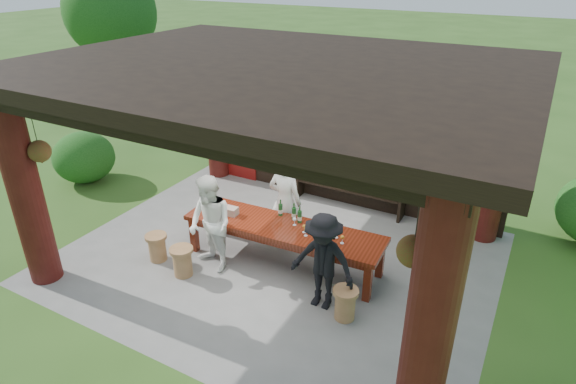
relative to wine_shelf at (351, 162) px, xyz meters
The scene contains 15 objects.
ground 2.70m from the wine_shelf, 98.52° to the right, with size 90.00×90.00×0.00m, color #2D5119.
pavilion 2.32m from the wine_shelf, 100.65° to the right, with size 7.50×6.00×3.60m.
wine_shelf is the anchor object (origin of this frame).
tasting_table 2.59m from the wine_shelf, 94.31° to the right, with size 3.58×1.08×0.75m.
stool_near_left 4.06m from the wine_shelf, 112.39° to the right, with size 0.40×0.40×0.53m.
stool_near_right 3.71m from the wine_shelf, 68.46° to the right, with size 0.39×0.39×0.51m.
stool_far_left 4.25m from the wine_shelf, 122.00° to the right, with size 0.39×0.39×0.51m.
host 2.02m from the wine_shelf, 103.73° to the right, with size 0.65×0.42×1.77m, color white.
guest_woman 3.47m from the wine_shelf, 110.22° to the right, with size 0.84×0.65×1.72m, color white.
guest_man 3.39m from the wine_shelf, 74.70° to the right, with size 1.03×0.59×1.60m, color black.
table_bottles 2.26m from the wine_shelf, 94.88° to the right, with size 0.50×0.14×0.31m.
table_glasses 2.58m from the wine_shelf, 80.16° to the right, with size 1.02×0.30×0.15m.
napkin_basket 2.92m from the wine_shelf, 114.95° to the right, with size 0.26×0.18×0.14m, color #BF6672.
shrubs 3.46m from the wine_shelf, 28.43° to the right, with size 14.28×8.34×1.36m.
trees 4.04m from the wine_shelf, 22.17° to the right, with size 21.88×11.06×4.80m.
Camera 1 is at (3.70, -6.33, 4.91)m, focal length 30.00 mm.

